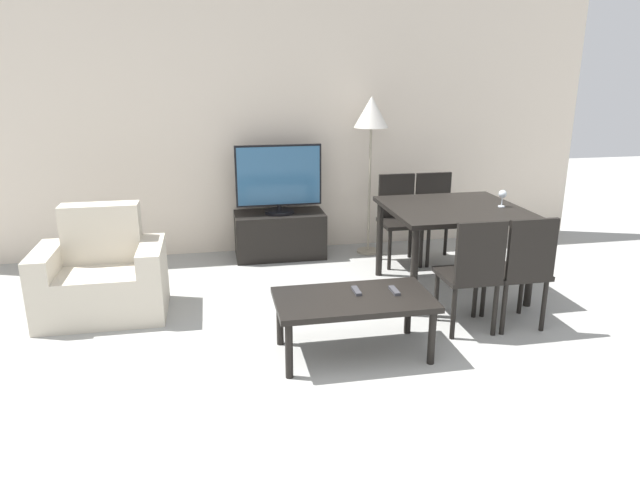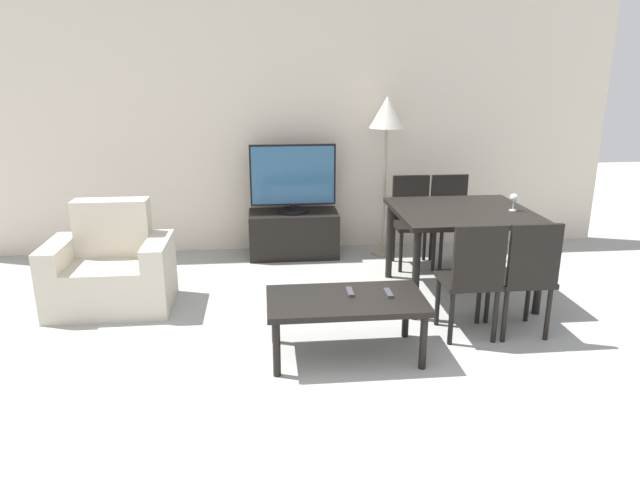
{
  "view_description": "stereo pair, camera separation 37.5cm",
  "coord_description": "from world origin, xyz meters",
  "px_view_note": "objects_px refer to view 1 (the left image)",
  "views": [
    {
      "loc": [
        -0.57,
        -2.18,
        1.9
      ],
      "look_at": [
        0.22,
        1.89,
        0.65
      ],
      "focal_mm": 32.0,
      "sensor_mm": 36.0,
      "label": 1
    },
    {
      "loc": [
        -0.2,
        -2.23,
        1.9
      ],
      "look_at": [
        0.22,
        1.89,
        0.65
      ],
      "focal_mm": 32.0,
      "sensor_mm": 36.0,
      "label": 2
    }
  ],
  "objects_px": {
    "floor_lamp": "(371,118)",
    "tv": "(279,179)",
    "armchair": "(103,278)",
    "dining_chair_far_left": "(399,214)",
    "dining_table": "(452,216)",
    "coffee_table": "(354,304)",
    "remote_secondary": "(394,291)",
    "dining_chair_near_right": "(522,267)",
    "wine_glass_left": "(503,195)",
    "remote_primary": "(356,291)",
    "dining_chair_far": "(436,213)",
    "tv_stand": "(280,235)",
    "dining_chair_near": "(472,270)"
  },
  "relations": [
    {
      "from": "wine_glass_left",
      "to": "dining_chair_far",
      "type": "bearing_deg",
      "value": 102.5
    },
    {
      "from": "dining_chair_far",
      "to": "dining_chair_near_right",
      "type": "xyz_separation_m",
      "value": [
        0.0,
        -1.68,
        0.0
      ]
    },
    {
      "from": "dining_chair_far",
      "to": "dining_chair_near_right",
      "type": "relative_size",
      "value": 1.0
    },
    {
      "from": "dining_chair_far_left",
      "to": "wine_glass_left",
      "type": "height_order",
      "value": "wine_glass_left"
    },
    {
      "from": "armchair",
      "to": "dining_chair_near",
      "type": "height_order",
      "value": "dining_chair_near"
    },
    {
      "from": "armchair",
      "to": "dining_chair_far_left",
      "type": "bearing_deg",
      "value": 16.49
    },
    {
      "from": "remote_primary",
      "to": "tv",
      "type": "bearing_deg",
      "value": 97.15
    },
    {
      "from": "dining_table",
      "to": "wine_glass_left",
      "type": "bearing_deg",
      "value": -12.29
    },
    {
      "from": "remote_secondary",
      "to": "floor_lamp",
      "type": "bearing_deg",
      "value": 78.99
    },
    {
      "from": "tv",
      "to": "dining_table",
      "type": "relative_size",
      "value": 0.77
    },
    {
      "from": "armchair",
      "to": "tv",
      "type": "relative_size",
      "value": 1.11
    },
    {
      "from": "armchair",
      "to": "dining_chair_near",
      "type": "xyz_separation_m",
      "value": [
        2.72,
        -0.87,
        0.19
      ]
    },
    {
      "from": "coffee_table",
      "to": "remote_secondary",
      "type": "distance_m",
      "value": 0.3
    },
    {
      "from": "dining_chair_near_right",
      "to": "remote_primary",
      "type": "distance_m",
      "value": 1.29
    },
    {
      "from": "dining_chair_far",
      "to": "wine_glass_left",
      "type": "relative_size",
      "value": 6.05
    },
    {
      "from": "floor_lamp",
      "to": "remote_primary",
      "type": "distance_m",
      "value": 2.41
    },
    {
      "from": "armchair",
      "to": "remote_primary",
      "type": "height_order",
      "value": "armchair"
    },
    {
      "from": "dining_chair_far_left",
      "to": "remote_secondary",
      "type": "relative_size",
      "value": 5.89
    },
    {
      "from": "tv",
      "to": "dining_table",
      "type": "xyz_separation_m",
      "value": [
        1.36,
        -1.22,
        -0.15
      ]
    },
    {
      "from": "tv",
      "to": "remote_primary",
      "type": "distance_m",
      "value": 2.19
    },
    {
      "from": "remote_secondary",
      "to": "coffee_table",
      "type": "bearing_deg",
      "value": -173.63
    },
    {
      "from": "dining_chair_far_left",
      "to": "dining_chair_near_right",
      "type": "bearing_deg",
      "value": -76.76
    },
    {
      "from": "dining_chair_near",
      "to": "dining_chair_far",
      "type": "xyz_separation_m",
      "value": [
        0.39,
        1.68,
        0.0
      ]
    },
    {
      "from": "tv_stand",
      "to": "floor_lamp",
      "type": "distance_m",
      "value": 1.51
    },
    {
      "from": "tv_stand",
      "to": "dining_chair_far_left",
      "type": "height_order",
      "value": "dining_chair_far_left"
    },
    {
      "from": "dining_chair_near_right",
      "to": "wine_glass_left",
      "type": "bearing_deg",
      "value": 74.7
    },
    {
      "from": "armchair",
      "to": "dining_chair_far_left",
      "type": "height_order",
      "value": "dining_chair_far_left"
    },
    {
      "from": "dining_table",
      "to": "wine_glass_left",
      "type": "relative_size",
      "value": 7.71
    },
    {
      "from": "tv",
      "to": "dining_chair_far_left",
      "type": "bearing_deg",
      "value": -18.14
    },
    {
      "from": "coffee_table",
      "to": "dining_chair_far",
      "type": "height_order",
      "value": "dining_chair_far"
    },
    {
      "from": "remote_secondary",
      "to": "dining_chair_near_right",
      "type": "bearing_deg",
      "value": 7.3
    },
    {
      "from": "dining_chair_near",
      "to": "dining_chair_far_left",
      "type": "relative_size",
      "value": 1.0
    },
    {
      "from": "remote_secondary",
      "to": "dining_chair_near",
      "type": "bearing_deg",
      "value": 11.74
    },
    {
      "from": "remote_primary",
      "to": "remote_secondary",
      "type": "height_order",
      "value": "same"
    },
    {
      "from": "tv_stand",
      "to": "dining_chair_far",
      "type": "relative_size",
      "value": 1.04
    },
    {
      "from": "floor_lamp",
      "to": "tv",
      "type": "bearing_deg",
      "value": 177.25
    },
    {
      "from": "dining_table",
      "to": "dining_chair_far_left",
      "type": "relative_size",
      "value": 1.27
    },
    {
      "from": "wine_glass_left",
      "to": "floor_lamp",
      "type": "bearing_deg",
      "value": 122.92
    },
    {
      "from": "dining_chair_near",
      "to": "dining_chair_near_right",
      "type": "xyz_separation_m",
      "value": [
        0.39,
        0.0,
        0.0
      ]
    },
    {
      "from": "dining_chair_far_left",
      "to": "dining_table",
      "type": "bearing_deg",
      "value": -76.76
    },
    {
      "from": "tv_stand",
      "to": "dining_chair_near",
      "type": "relative_size",
      "value": 1.04
    },
    {
      "from": "remote_primary",
      "to": "tv_stand",
      "type": "bearing_deg",
      "value": 97.15
    },
    {
      "from": "coffee_table",
      "to": "floor_lamp",
      "type": "xyz_separation_m",
      "value": [
        0.71,
        2.18,
        1.04
      ]
    },
    {
      "from": "tv",
      "to": "floor_lamp",
      "type": "height_order",
      "value": "floor_lamp"
    },
    {
      "from": "tv_stand",
      "to": "dining_chair_far",
      "type": "height_order",
      "value": "dining_chair_far"
    },
    {
      "from": "dining_chair_far",
      "to": "wine_glass_left",
      "type": "xyz_separation_m",
      "value": [
        0.21,
        -0.93,
        0.37
      ]
    },
    {
      "from": "wine_glass_left",
      "to": "remote_primary",
      "type": "bearing_deg",
      "value": -150.72
    },
    {
      "from": "dining_table",
      "to": "dining_chair_far_left",
      "type": "height_order",
      "value": "dining_chair_far_left"
    },
    {
      "from": "dining_chair_far_left",
      "to": "remote_secondary",
      "type": "distance_m",
      "value": 1.92
    },
    {
      "from": "remote_primary",
      "to": "wine_glass_left",
      "type": "distance_m",
      "value": 1.76
    }
  ]
}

